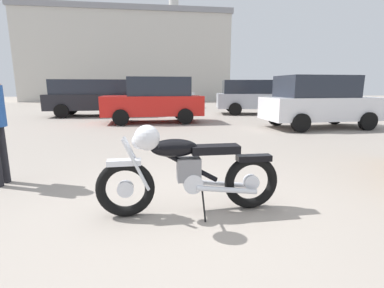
% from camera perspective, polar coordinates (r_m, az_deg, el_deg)
% --- Properties ---
extents(ground_plane, '(80.00, 80.00, 0.00)m').
position_cam_1_polar(ground_plane, '(3.19, -0.20, -14.84)').
color(ground_plane, gray).
extents(vintage_motorcycle, '(2.08, 0.73, 1.07)m').
position_cam_1_polar(vintage_motorcycle, '(3.14, -1.23, -5.62)').
color(vintage_motorcycle, black).
rests_on(vintage_motorcycle, ground_plane).
extents(silver_sedan_mid, '(4.01, 2.05, 1.78)m').
position_cam_1_polar(silver_sedan_mid, '(11.45, -7.56, 8.95)').
color(silver_sedan_mid, black).
rests_on(silver_sedan_mid, ground_plane).
extents(dark_sedan_left, '(4.82, 2.25, 1.74)m').
position_cam_1_polar(dark_sedan_left, '(14.71, -18.95, 9.09)').
color(dark_sedan_left, black).
rests_on(dark_sedan_left, ground_plane).
extents(white_estate_far, '(4.03, 2.08, 1.78)m').
position_cam_1_polar(white_estate_far, '(10.72, 24.30, 7.87)').
color(white_estate_far, black).
rests_on(white_estate_far, ground_plane).
extents(pale_sedan_back, '(4.89, 2.42, 1.74)m').
position_cam_1_polar(pale_sedan_back, '(15.26, 13.68, 9.45)').
color(pale_sedan_back, black).
rests_on(pale_sedan_back, ground_plane).
extents(red_hatchback_near, '(4.41, 2.40, 1.67)m').
position_cam_1_polar(red_hatchback_near, '(19.42, -6.18, 9.78)').
color(red_hatchback_near, black).
rests_on(red_hatchback_near, ground_plane).
extents(industrial_building, '(21.01, 14.64, 18.71)m').
position_cam_1_polar(industrial_building, '(34.85, -12.12, 16.30)').
color(industrial_building, beige).
rests_on(industrial_building, ground_plane).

